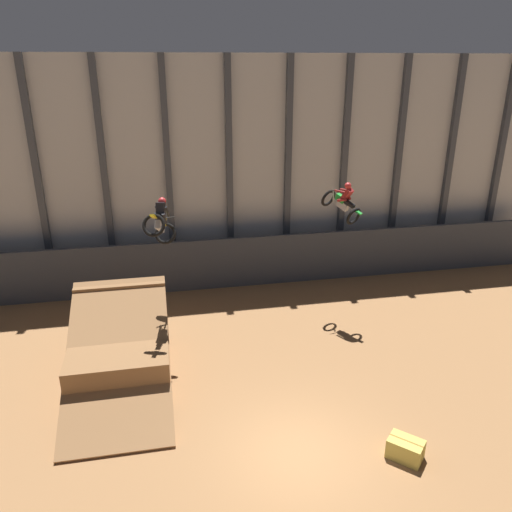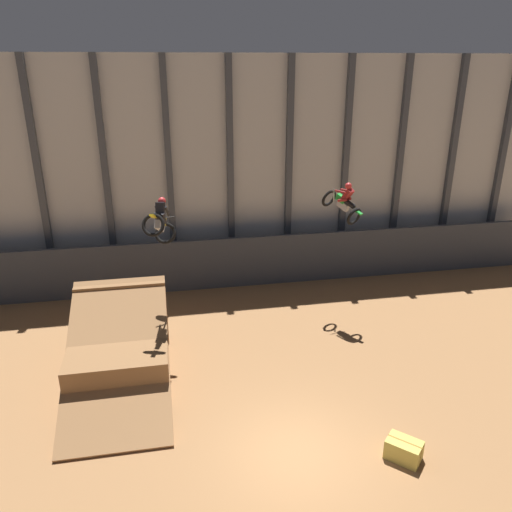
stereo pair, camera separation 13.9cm
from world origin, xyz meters
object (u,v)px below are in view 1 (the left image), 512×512
(rider_bike_left_air, at_px, (160,222))
(rider_bike_right_air, at_px, (343,202))
(dirt_ramp, at_px, (121,348))
(hay_bale_trackside, at_px, (405,449))

(rider_bike_left_air, bearing_deg, rider_bike_right_air, 33.34)
(dirt_ramp, relative_size, rider_bike_right_air, 3.32)
(dirt_ramp, bearing_deg, hay_bale_trackside, -36.32)
(rider_bike_right_air, xyz_separation_m, hay_bale_trackside, (-1.01, -8.29, -4.52))
(dirt_ramp, xyz_separation_m, rider_bike_right_air, (8.60, 2.71, 3.90))
(rider_bike_left_air, height_order, hay_bale_trackside, rider_bike_left_air)
(dirt_ramp, height_order, hay_bale_trackside, dirt_ramp)
(dirt_ramp, height_order, rider_bike_right_air, rider_bike_right_air)
(rider_bike_left_air, relative_size, rider_bike_right_air, 0.99)
(dirt_ramp, distance_m, rider_bike_left_air, 4.48)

